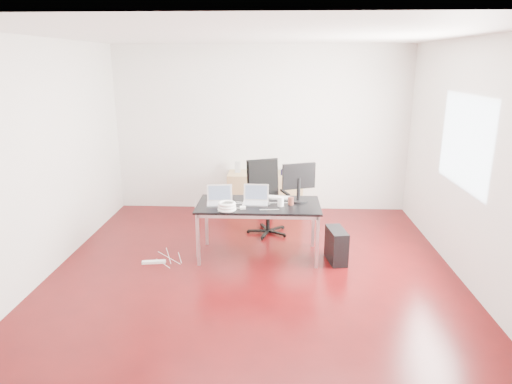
{
  "coord_description": "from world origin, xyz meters",
  "views": [
    {
      "loc": [
        0.27,
        -5.27,
        2.53
      ],
      "look_at": [
        0.0,
        0.55,
        0.85
      ],
      "focal_mm": 32.0,
      "sensor_mm": 36.0,
      "label": 1
    }
  ],
  "objects_px": {
    "office_chair": "(266,193)",
    "filing_cabinet_right": "(287,193)",
    "filing_cabinet_left": "(243,193)",
    "pc_tower": "(336,245)",
    "desk": "(259,208)"
  },
  "relations": [
    {
      "from": "filing_cabinet_left",
      "to": "filing_cabinet_right",
      "type": "bearing_deg",
      "value": 0.0
    },
    {
      "from": "office_chair",
      "to": "filing_cabinet_right",
      "type": "distance_m",
      "value": 1.0
    },
    {
      "from": "filing_cabinet_right",
      "to": "office_chair",
      "type": "bearing_deg",
      "value": -110.79
    },
    {
      "from": "office_chair",
      "to": "filing_cabinet_right",
      "type": "height_order",
      "value": "office_chair"
    },
    {
      "from": "filing_cabinet_left",
      "to": "filing_cabinet_right",
      "type": "xyz_separation_m",
      "value": [
        0.76,
        0.0,
        0.0
      ]
    },
    {
      "from": "office_chair",
      "to": "filing_cabinet_left",
      "type": "distance_m",
      "value": 1.03
    },
    {
      "from": "filing_cabinet_right",
      "to": "pc_tower",
      "type": "bearing_deg",
      "value": -72.93
    },
    {
      "from": "office_chair",
      "to": "filing_cabinet_left",
      "type": "height_order",
      "value": "office_chair"
    },
    {
      "from": "filing_cabinet_left",
      "to": "pc_tower",
      "type": "relative_size",
      "value": 1.56
    },
    {
      "from": "pc_tower",
      "to": "filing_cabinet_left",
      "type": "bearing_deg",
      "value": 115.51
    },
    {
      "from": "filing_cabinet_right",
      "to": "pc_tower",
      "type": "xyz_separation_m",
      "value": [
        0.6,
        -1.95,
        -0.13
      ]
    },
    {
      "from": "office_chair",
      "to": "filing_cabinet_right",
      "type": "xyz_separation_m",
      "value": [
        0.34,
        0.91,
        -0.26
      ]
    },
    {
      "from": "desk",
      "to": "filing_cabinet_left",
      "type": "relative_size",
      "value": 2.29
    },
    {
      "from": "desk",
      "to": "filing_cabinet_left",
      "type": "xyz_separation_m",
      "value": [
        -0.34,
        1.82,
        -0.33
      ]
    },
    {
      "from": "filing_cabinet_left",
      "to": "pc_tower",
      "type": "distance_m",
      "value": 2.38
    }
  ]
}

